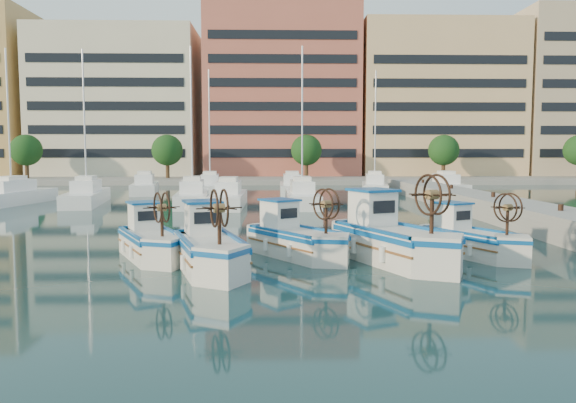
% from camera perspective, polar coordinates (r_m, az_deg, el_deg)
% --- Properties ---
extents(ground, '(300.00, 300.00, 0.00)m').
position_cam_1_polar(ground, '(19.92, -0.49, -6.27)').
color(ground, '#193E41').
rests_on(ground, ground).
extents(quay, '(3.00, 60.00, 1.20)m').
position_cam_1_polar(quay, '(30.77, 24.20, -1.58)').
color(quay, gray).
rests_on(quay, ground).
extents(waterfront, '(180.00, 40.00, 25.60)m').
position_cam_1_polar(waterfront, '(85.42, 4.99, 9.82)').
color(waterfront, gray).
rests_on(waterfront, ground).
extents(yacht_marina, '(39.05, 21.42, 11.50)m').
position_cam_1_polar(yacht_marina, '(47.21, -5.74, 0.89)').
color(yacht_marina, white).
rests_on(yacht_marina, ground).
extents(fishing_boat_a, '(3.19, 4.24, 2.55)m').
position_cam_1_polar(fishing_boat_a, '(21.38, -13.81, -3.72)').
color(fishing_boat_a, silver).
rests_on(fishing_boat_a, ground).
extents(fishing_boat_b, '(3.01, 4.65, 2.82)m').
position_cam_1_polar(fishing_boat_b, '(18.93, -8.11, -4.53)').
color(fishing_boat_b, silver).
rests_on(fishing_boat_b, ground).
extents(fishing_boat_c, '(3.73, 4.34, 2.66)m').
position_cam_1_polar(fishing_boat_c, '(21.04, 0.69, -3.63)').
color(fishing_boat_c, silver).
rests_on(fishing_boat_c, ground).
extents(fishing_boat_d, '(3.87, 5.35, 3.22)m').
position_cam_1_polar(fishing_boat_d, '(20.30, 10.41, -3.59)').
color(fishing_boat_d, silver).
rests_on(fishing_boat_d, ground).
extents(fishing_boat_e, '(3.17, 4.13, 2.49)m').
position_cam_1_polar(fishing_boat_e, '(22.30, 17.97, -3.51)').
color(fishing_boat_e, silver).
rests_on(fishing_boat_e, ground).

